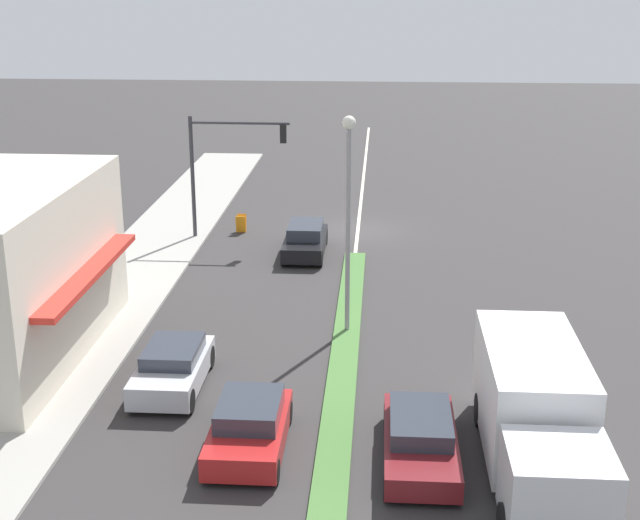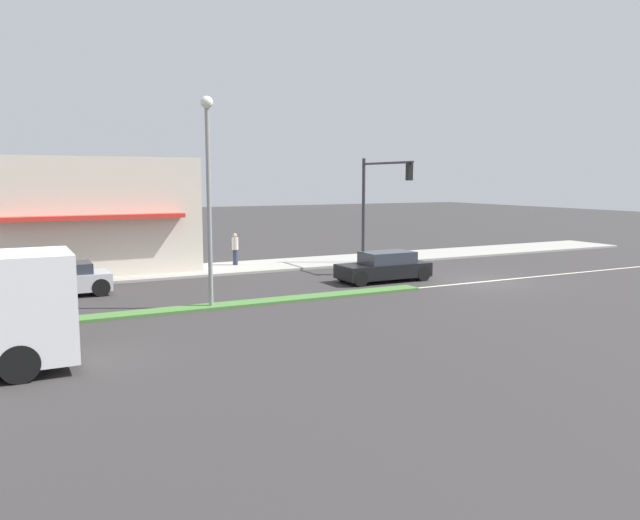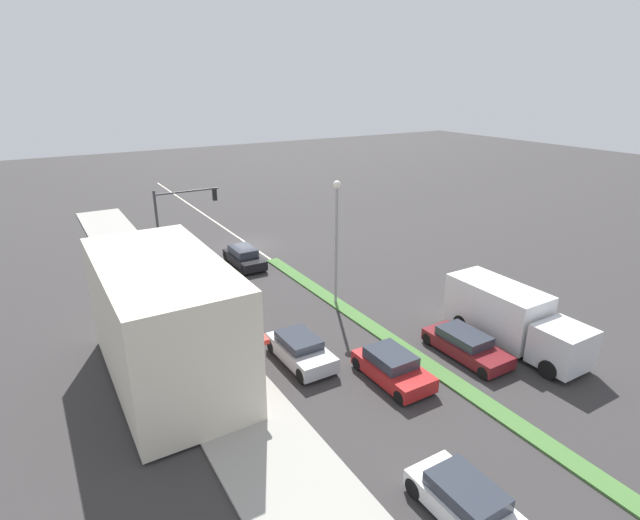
{
  "view_description": "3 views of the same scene",
  "coord_description": "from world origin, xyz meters",
  "px_view_note": "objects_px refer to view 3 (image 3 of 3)",
  "views": [
    {
      "loc": [
        -1.06,
        41.36,
        11.81
      ],
      "look_at": [
        1.17,
        9.41,
        1.48
      ],
      "focal_mm": 50.0,
      "sensor_mm": 36.0,
      "label": 1
    },
    {
      "loc": [
        -21.42,
        19.39,
        4.61
      ],
      "look_at": [
        -1.23,
        9.06,
        1.67
      ],
      "focal_mm": 35.0,
      "sensor_mm": 36.0,
      "label": 2
    },
    {
      "loc": [
        14.91,
        35.86,
        12.82
      ],
      "look_at": [
        -1.2,
        9.01,
        1.36
      ],
      "focal_mm": 28.0,
      "sensor_mm": 36.0,
      "label": 3
    }
  ],
  "objects_px": {
    "sedan_maroon": "(466,345)",
    "hatchback_red": "(392,367)",
    "pedestrian": "(154,297)",
    "traffic_signal_main": "(177,214)",
    "sedan_silver": "(301,350)",
    "van_white": "(469,505)",
    "suv_black": "(244,257)",
    "warning_aframe_sign": "(185,255)",
    "delivery_truck": "(510,317)",
    "street_lamp": "(336,227)"
  },
  "relations": [
    {
      "from": "suv_black",
      "to": "sedan_silver",
      "type": "distance_m",
      "value": 13.81
    },
    {
      "from": "traffic_signal_main",
      "to": "suv_black",
      "type": "relative_size",
      "value": 1.32
    },
    {
      "from": "sedan_maroon",
      "to": "suv_black",
      "type": "bearing_deg",
      "value": -75.62
    },
    {
      "from": "pedestrian",
      "to": "delivery_truck",
      "type": "height_order",
      "value": "delivery_truck"
    },
    {
      "from": "traffic_signal_main",
      "to": "van_white",
      "type": "relative_size",
      "value": 1.36
    },
    {
      "from": "warning_aframe_sign",
      "to": "sedan_silver",
      "type": "bearing_deg",
      "value": 91.93
    },
    {
      "from": "traffic_signal_main",
      "to": "hatchback_red",
      "type": "relative_size",
      "value": 1.44
    },
    {
      "from": "suv_black",
      "to": "pedestrian",
      "type": "bearing_deg",
      "value": 31.3
    },
    {
      "from": "sedan_maroon",
      "to": "sedan_silver",
      "type": "xyz_separation_m",
      "value": [
        7.2,
        -3.64,
        0.06
      ]
    },
    {
      "from": "traffic_signal_main",
      "to": "warning_aframe_sign",
      "type": "height_order",
      "value": "traffic_signal_main"
    },
    {
      "from": "traffic_signal_main",
      "to": "sedan_maroon",
      "type": "bearing_deg",
      "value": 113.38
    },
    {
      "from": "traffic_signal_main",
      "to": "van_white",
      "type": "height_order",
      "value": "traffic_signal_main"
    },
    {
      "from": "warning_aframe_sign",
      "to": "hatchback_red",
      "type": "distance_m",
      "value": 20.5
    },
    {
      "from": "street_lamp",
      "to": "hatchback_red",
      "type": "relative_size",
      "value": 1.89
    },
    {
      "from": "street_lamp",
      "to": "warning_aframe_sign",
      "type": "distance_m",
      "value": 14.0
    },
    {
      "from": "hatchback_red",
      "to": "sedan_silver",
      "type": "bearing_deg",
      "value": -50.82
    },
    {
      "from": "sedan_maroon",
      "to": "hatchback_red",
      "type": "distance_m",
      "value": 4.41
    },
    {
      "from": "suv_black",
      "to": "van_white",
      "type": "height_order",
      "value": "suv_black"
    },
    {
      "from": "sedan_maroon",
      "to": "pedestrian",
      "type": "bearing_deg",
      "value": -46.93
    },
    {
      "from": "traffic_signal_main",
      "to": "hatchback_red",
      "type": "height_order",
      "value": "traffic_signal_main"
    },
    {
      "from": "suv_black",
      "to": "sedan_silver",
      "type": "height_order",
      "value": "suv_black"
    },
    {
      "from": "pedestrian",
      "to": "suv_black",
      "type": "relative_size",
      "value": 0.4
    },
    {
      "from": "pedestrian",
      "to": "delivery_truck",
      "type": "bearing_deg",
      "value": 138.71
    },
    {
      "from": "street_lamp",
      "to": "hatchback_red",
      "type": "distance_m",
      "value": 9.39
    },
    {
      "from": "van_white",
      "to": "sedan_silver",
      "type": "xyz_separation_m",
      "value": [
        0.0,
        -10.65,
        0.04
      ]
    },
    {
      "from": "traffic_signal_main",
      "to": "street_lamp",
      "type": "distance_m",
      "value": 12.55
    },
    {
      "from": "warning_aframe_sign",
      "to": "suv_black",
      "type": "distance_m",
      "value": 4.7
    },
    {
      "from": "delivery_truck",
      "to": "sedan_silver",
      "type": "distance_m",
      "value": 10.74
    },
    {
      "from": "suv_black",
      "to": "hatchback_red",
      "type": "xyz_separation_m",
      "value": [
        -0.0,
        16.95,
        -0.01
      ]
    },
    {
      "from": "suv_black",
      "to": "sedan_maroon",
      "type": "height_order",
      "value": "suv_black"
    },
    {
      "from": "suv_black",
      "to": "hatchback_red",
      "type": "bearing_deg",
      "value": 90.0
    },
    {
      "from": "van_white",
      "to": "sedan_silver",
      "type": "relative_size",
      "value": 1.03
    },
    {
      "from": "warning_aframe_sign",
      "to": "sedan_maroon",
      "type": "bearing_deg",
      "value": 110.81
    },
    {
      "from": "delivery_truck",
      "to": "van_white",
      "type": "distance_m",
      "value": 12.13
    },
    {
      "from": "suv_black",
      "to": "sedan_maroon",
      "type": "xyz_separation_m",
      "value": [
        -4.4,
        17.16,
        -0.06
      ]
    },
    {
      "from": "warning_aframe_sign",
      "to": "delivery_truck",
      "type": "xyz_separation_m",
      "value": [
        -10.56,
        20.63,
        1.04
      ]
    },
    {
      "from": "sedan_silver",
      "to": "warning_aframe_sign",
      "type": "bearing_deg",
      "value": -88.07
    },
    {
      "from": "street_lamp",
      "to": "warning_aframe_sign",
      "type": "bearing_deg",
      "value": -65.29
    },
    {
      "from": "pedestrian",
      "to": "sedan_silver",
      "type": "bearing_deg",
      "value": 117.17
    },
    {
      "from": "pedestrian",
      "to": "traffic_signal_main",
      "type": "bearing_deg",
      "value": -117.88
    },
    {
      "from": "delivery_truck",
      "to": "suv_black",
      "type": "xyz_separation_m",
      "value": [
        7.2,
        -17.36,
        -0.82
      ]
    },
    {
      "from": "pedestrian",
      "to": "warning_aframe_sign",
      "type": "height_order",
      "value": "pedestrian"
    },
    {
      "from": "hatchback_red",
      "to": "pedestrian",
      "type": "bearing_deg",
      "value": -59.18
    },
    {
      "from": "pedestrian",
      "to": "sedan_silver",
      "type": "distance_m",
      "value": 10.13
    },
    {
      "from": "traffic_signal_main",
      "to": "street_lamp",
      "type": "height_order",
      "value": "street_lamp"
    },
    {
      "from": "street_lamp",
      "to": "van_white",
      "type": "relative_size",
      "value": 1.79
    },
    {
      "from": "hatchback_red",
      "to": "sedan_silver",
      "type": "height_order",
      "value": "hatchback_red"
    },
    {
      "from": "van_white",
      "to": "sedan_maroon",
      "type": "bearing_deg",
      "value": -135.76
    },
    {
      "from": "traffic_signal_main",
      "to": "delivery_truck",
      "type": "relative_size",
      "value": 0.75
    },
    {
      "from": "delivery_truck",
      "to": "sedan_maroon",
      "type": "relative_size",
      "value": 1.69
    }
  ]
}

